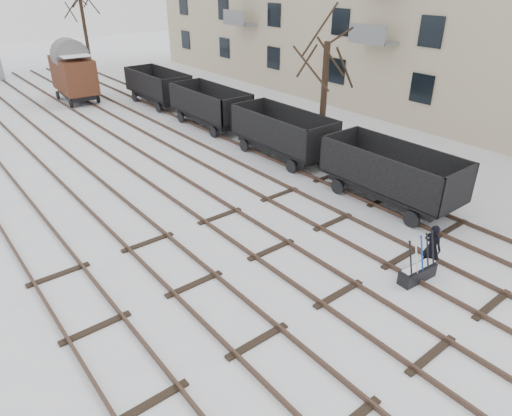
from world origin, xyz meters
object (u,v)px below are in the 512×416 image
(worker, at_px, (432,248))
(freight_wagon_a, at_px, (390,182))
(ground_frame, at_px, (418,272))
(box_van_wagon, at_px, (73,74))

(worker, relative_size, freight_wagon_a, 0.28)
(ground_frame, height_order, worker, worker)
(worker, height_order, freight_wagon_a, freight_wagon_a)
(freight_wagon_a, bearing_deg, worker, -127.72)
(freight_wagon_a, height_order, box_van_wagon, box_van_wagon)
(worker, bearing_deg, box_van_wagon, 2.33)
(ground_frame, distance_m, freight_wagon_a, 5.28)
(worker, relative_size, box_van_wagon, 0.36)
(ground_frame, distance_m, worker, 0.91)
(ground_frame, bearing_deg, freight_wagon_a, 50.96)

